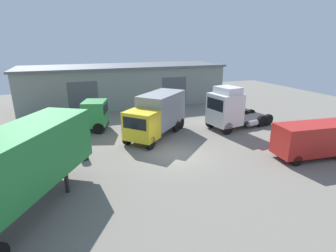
{
  "coord_description": "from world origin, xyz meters",
  "views": [
    {
      "loc": [
        -6.71,
        -15.77,
        7.65
      ],
      "look_at": [
        -0.02,
        1.89,
        1.6
      ],
      "focal_mm": 28.0,
      "sensor_mm": 36.0,
      "label": 1
    }
  ],
  "objects_px": {
    "flatbed_truck_green": "(84,116)",
    "box_truck_yellow": "(157,113)",
    "oil_drum": "(84,154)",
    "container_trailer_green": "(13,167)",
    "tractor_unit_white": "(229,109)",
    "delivery_van_red": "(315,139)"
  },
  "relations": [
    {
      "from": "flatbed_truck_green",
      "to": "box_truck_yellow",
      "type": "xyz_separation_m",
      "value": [
        5.76,
        -3.55,
        0.64
      ]
    },
    {
      "from": "container_trailer_green",
      "to": "oil_drum",
      "type": "distance_m",
      "value": 6.7
    },
    {
      "from": "tractor_unit_white",
      "to": "delivery_van_red",
      "type": "relative_size",
      "value": 1.2
    },
    {
      "from": "tractor_unit_white",
      "to": "oil_drum",
      "type": "xyz_separation_m",
      "value": [
        -12.93,
        -2.25,
        -1.41
      ]
    },
    {
      "from": "container_trailer_green",
      "to": "oil_drum",
      "type": "bearing_deg",
      "value": 2.82
    },
    {
      "from": "container_trailer_green",
      "to": "oil_drum",
      "type": "relative_size",
      "value": 10.26
    },
    {
      "from": "container_trailer_green",
      "to": "box_truck_yellow",
      "type": "height_order",
      "value": "container_trailer_green"
    },
    {
      "from": "container_trailer_green",
      "to": "delivery_van_red",
      "type": "relative_size",
      "value": 1.61
    },
    {
      "from": "tractor_unit_white",
      "to": "container_trailer_green",
      "type": "bearing_deg",
      "value": 16.32
    },
    {
      "from": "delivery_van_red",
      "to": "oil_drum",
      "type": "xyz_separation_m",
      "value": [
        -14.93,
        5.19,
        -0.89
      ]
    },
    {
      "from": "box_truck_yellow",
      "to": "oil_drum",
      "type": "bearing_deg",
      "value": -17.64
    },
    {
      "from": "container_trailer_green",
      "to": "flatbed_truck_green",
      "type": "height_order",
      "value": "container_trailer_green"
    },
    {
      "from": "box_truck_yellow",
      "to": "flatbed_truck_green",
      "type": "bearing_deg",
      "value": -74.47
    },
    {
      "from": "container_trailer_green",
      "to": "delivery_van_red",
      "type": "bearing_deg",
      "value": -57.37
    },
    {
      "from": "flatbed_truck_green",
      "to": "box_truck_yellow",
      "type": "height_order",
      "value": "box_truck_yellow"
    },
    {
      "from": "delivery_van_red",
      "to": "oil_drum",
      "type": "bearing_deg",
      "value": 167.5
    },
    {
      "from": "delivery_van_red",
      "to": "container_trailer_green",
      "type": "bearing_deg",
      "value": -172.12
    },
    {
      "from": "tractor_unit_white",
      "to": "oil_drum",
      "type": "bearing_deg",
      "value": 0.1
    },
    {
      "from": "container_trailer_green",
      "to": "box_truck_yellow",
      "type": "xyz_separation_m",
      "value": [
        9.3,
        8.52,
        -0.63
      ]
    },
    {
      "from": "oil_drum",
      "to": "flatbed_truck_green",
      "type": "bearing_deg",
      "value": 85.58
    },
    {
      "from": "tractor_unit_white",
      "to": "flatbed_truck_green",
      "type": "distance_m",
      "value": 13.15
    },
    {
      "from": "oil_drum",
      "to": "box_truck_yellow",
      "type": "bearing_deg",
      "value": 25.23
    }
  ]
}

